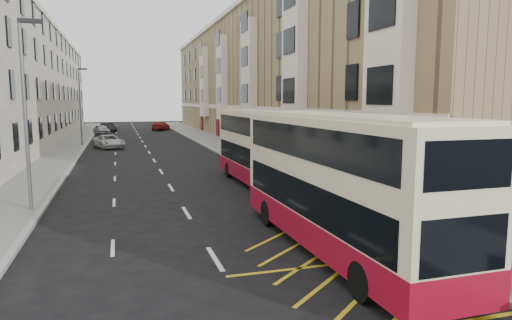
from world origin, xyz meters
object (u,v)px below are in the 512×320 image
object	(u,v)px
street_lamp_near	(26,104)
car_dark	(108,127)
double_decker_front	(338,183)
car_red	(161,126)
car_silver	(102,130)
pedestrian_far	(370,193)
white_van	(109,141)
street_lamp_far	(80,102)
double_decker_rear	(262,148)

from	to	relation	value
street_lamp_near	car_dark	xyz separation A→B (m)	(2.16, 52.45, -3.94)
double_decker_front	car_red	bearing A→B (deg)	89.46
double_decker_front	car_dark	xyz separation A→B (m)	(-8.07, 60.87, -1.54)
car_dark	double_decker_front	bearing A→B (deg)	-100.31
car_silver	car_red	distance (m)	11.75
pedestrian_far	white_van	xyz separation A→B (m)	(-11.13, 31.66, -0.25)
car_silver	car_dark	xyz separation A→B (m)	(0.72, 5.73, -0.00)
car_silver	pedestrian_far	bearing A→B (deg)	-92.76
car_silver	car_red	world-z (taller)	car_red
double_decker_front	pedestrian_far	bearing A→B (deg)	47.80
street_lamp_far	white_van	world-z (taller)	street_lamp_far
street_lamp_far	white_van	xyz separation A→B (m)	(2.70, -2.73, -3.97)
street_lamp_near	double_decker_rear	size ratio (longest dim) A/B	0.75
double_decker_rear	car_dark	size ratio (longest dim) A/B	2.52
street_lamp_near	double_decker_rear	bearing A→B (deg)	14.72
car_dark	street_lamp_far	bearing A→B (deg)	-113.35
double_decker_front	car_dark	size ratio (longest dim) A/B	2.60
double_decker_front	car_red	xyz separation A→B (m)	(0.10, 62.83, -1.50)
double_decker_front	double_decker_rear	bearing A→B (deg)	83.94
pedestrian_far	double_decker_rear	bearing A→B (deg)	-61.87
street_lamp_far	pedestrian_far	bearing A→B (deg)	-68.09
street_lamp_near	car_silver	xyz separation A→B (m)	(1.44, 46.72, -3.94)
street_lamp_near	double_decker_rear	xyz separation A→B (m)	(11.35, 2.98, -2.47)
double_decker_front	white_van	bearing A→B (deg)	101.46
car_red	street_lamp_near	bearing A→B (deg)	98.88
double_decker_rear	car_silver	size ratio (longest dim) A/B	2.60
car_silver	car_red	bearing A→B (deg)	24.49
double_decker_front	car_silver	size ratio (longest dim) A/B	2.68
street_lamp_far	white_van	size ratio (longest dim) A/B	1.66
street_lamp_near	double_decker_front	bearing A→B (deg)	-39.45
double_decker_front	car_dark	distance (m)	61.42
pedestrian_far	street_lamp_near	bearing A→B (deg)	-8.06
street_lamp_near	car_dark	bearing A→B (deg)	87.64
street_lamp_far	white_van	distance (m)	5.52
street_lamp_far	car_red	distance (m)	26.79
double_decker_front	double_decker_rear	distance (m)	11.46
pedestrian_far	car_dark	distance (m)	58.02
street_lamp_near	street_lamp_far	distance (m)	30.00
double_decker_rear	pedestrian_far	bearing A→B (deg)	-72.00
street_lamp_far	pedestrian_far	distance (m)	37.25
pedestrian_far	double_decker_front	bearing A→B (deg)	57.79
double_decker_rear	car_red	world-z (taller)	double_decker_rear
double_decker_front	pedestrian_far	xyz separation A→B (m)	(3.60, 4.03, -1.32)
pedestrian_far	car_dark	bearing A→B (deg)	-68.87
pedestrian_far	car_dark	xyz separation A→B (m)	(-11.67, 56.84, -0.22)
white_van	car_dark	xyz separation A→B (m)	(-0.54, 25.18, 0.03)
double_decker_rear	white_van	distance (m)	25.83
street_lamp_far	car_dark	xyz separation A→B (m)	(2.16, 22.45, -3.94)
double_decker_front	car_dark	world-z (taller)	double_decker_front
street_lamp_near	street_lamp_far	size ratio (longest dim) A/B	1.00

